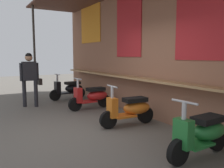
{
  "coord_description": "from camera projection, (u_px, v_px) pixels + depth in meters",
  "views": [
    {
      "loc": [
        4.4,
        -2.06,
        1.62
      ],
      "look_at": [
        -0.98,
        1.17,
        0.87
      ],
      "focal_mm": 37.82,
      "sensor_mm": 36.0,
      "label": 1
    }
  ],
  "objects": [
    {
      "name": "shopper_with_handbag",
      "position": [
        30.0,
        74.0,
        7.44
      ],
      "size": [
        0.31,
        0.66,
        1.71
      ],
      "rotation": [
        0.0,
        0.0,
        3.15
      ],
      "color": "#232328",
      "rests_on": "ground_plane"
    },
    {
      "name": "scooter_black",
      "position": [
        70.0,
        89.0,
        8.85
      ],
      "size": [
        0.49,
        1.4,
        0.97
      ],
      "rotation": [
        0.0,
        0.0,
        -1.51
      ],
      "color": "black",
      "rests_on": "ground_plane"
    },
    {
      "name": "market_stall_facade",
      "position": [
        158.0,
        41.0,
        5.72
      ],
      "size": [
        11.19,
        2.24,
        3.61
      ],
      "color": "#8C5B44",
      "rests_on": "ground_plane"
    },
    {
      "name": "ground_plane",
      "position": [
        89.0,
        133.0,
        4.99
      ],
      "size": [
        31.34,
        31.34,
        0.0
      ],
      "primitive_type": "plane",
      "color": "#605B54"
    },
    {
      "name": "scooter_green",
      "position": [
        203.0,
        133.0,
        3.79
      ],
      "size": [
        0.47,
        1.4,
        0.97
      ],
      "rotation": [
        0.0,
        0.0,
        -1.52
      ],
      "color": "#237533",
      "rests_on": "ground_plane"
    },
    {
      "name": "scooter_orange",
      "position": [
        131.0,
        109.0,
        5.49
      ],
      "size": [
        0.49,
        1.4,
        0.97
      ],
      "rotation": [
        0.0,
        0.0,
        -1.64
      ],
      "color": "orange",
      "rests_on": "ground_plane"
    },
    {
      "name": "scooter_red",
      "position": [
        92.0,
        96.0,
        7.21
      ],
      "size": [
        0.46,
        1.4,
        0.97
      ],
      "rotation": [
        0.0,
        0.0,
        -1.53
      ],
      "color": "red",
      "rests_on": "ground_plane"
    }
  ]
}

